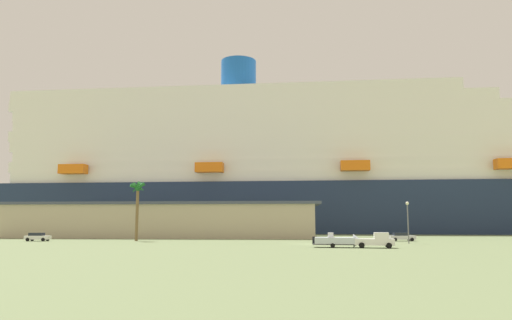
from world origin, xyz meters
TOP-DOWN VIEW (x-y plane):
  - ground_plane at (0.00, 30.00)m, footprint 600.00×600.00m
  - cruise_ship at (16.17, 68.57)m, footprint 281.14×46.84m
  - terminal_building at (-31.40, 28.52)m, footprint 72.24×21.52m
  - pickup_truck at (9.45, -10.60)m, footprint 5.82×2.87m
  - small_boat_on_trailer at (4.41, -9.92)m, footprint 7.95×2.96m
  - palm_tree at (-31.76, 9.44)m, footprint 3.27×2.87m
  - street_lamp at (17.61, 2.54)m, footprint 0.56×0.56m
  - parked_car_white_van at (-50.24, 7.77)m, footprint 4.51×2.08m
  - parked_car_silver_sedan at (18.76, 11.68)m, footprint 4.87×2.21m

SIDE VIEW (x-z plane):
  - ground_plane at x=0.00m, z-range 0.00..0.00m
  - parked_car_white_van at x=-50.24m, z-range 0.04..1.62m
  - parked_car_silver_sedan at x=18.76m, z-range 0.04..1.62m
  - small_boat_on_trailer at x=4.41m, z-range -0.11..2.04m
  - pickup_truck at x=9.45m, z-range -0.06..2.14m
  - terminal_building at x=-31.40m, z-range 0.02..7.93m
  - street_lamp at x=17.61m, z-range 1.15..8.26m
  - palm_tree at x=-31.76m, z-range 3.17..14.50m
  - cruise_ship at x=16.17m, z-range -13.65..49.67m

